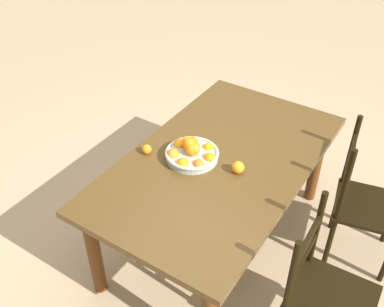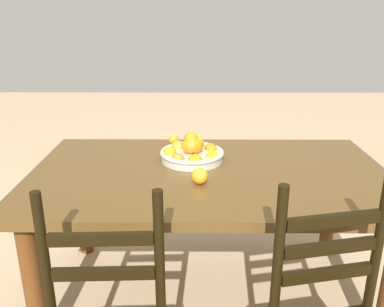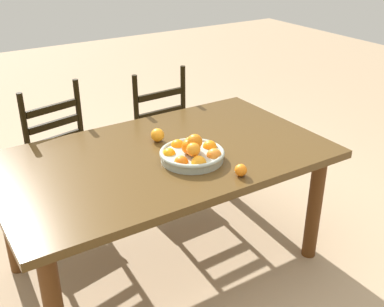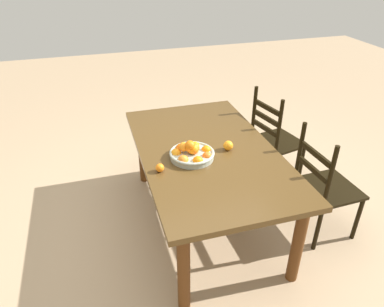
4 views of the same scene
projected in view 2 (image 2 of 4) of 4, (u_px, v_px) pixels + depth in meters
The scene contains 5 objects.
ground_plane at pixel (208, 292), 2.31m from camera, with size 12.00×12.00×0.00m, color tan.
dining_table at pixel (209, 188), 2.09m from camera, with size 1.83×1.07×0.75m.
fruit_bowl at pixel (192, 152), 2.19m from camera, with size 0.35×0.35×0.16m.
orange_loose_0 at pixel (200, 176), 1.90m from camera, with size 0.08×0.08×0.08m, color orange.
orange_loose_1 at pixel (174, 140), 2.46m from camera, with size 0.06×0.06×0.06m, color orange.
Camera 2 is at (0.08, 1.91, 1.52)m, focal length 37.64 mm.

